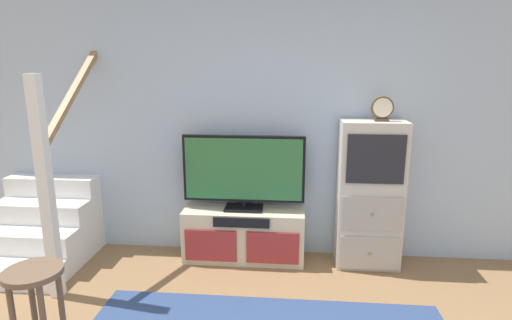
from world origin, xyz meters
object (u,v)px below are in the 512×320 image
side_cabinet (370,195)px  desk_clock (382,109)px  television (244,171)px  bar_stool_near (36,296)px  media_console (244,235)px

side_cabinet → desk_clock: desk_clock is taller
television → bar_stool_near: 1.99m
side_cabinet → bar_stool_near: side_cabinet is taller
bar_stool_near → media_console: bearing=56.9°
bar_stool_near → desk_clock: bearing=35.3°
desk_clock → television: bearing=178.7°
television → media_console: bearing=-90.0°
side_cabinet → bar_stool_near: size_ratio=2.00×
media_console → bar_stool_near: size_ratio=1.68×
television → desk_clock: bearing=-1.3°
side_cabinet → bar_stool_near: bearing=-143.8°
desk_clock → bar_stool_near: (-2.28, -1.62, -0.97)m
media_console → television: bearing=90.0°
side_cabinet → media_console: bearing=-179.5°
bar_stool_near → side_cabinet: bearing=36.2°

